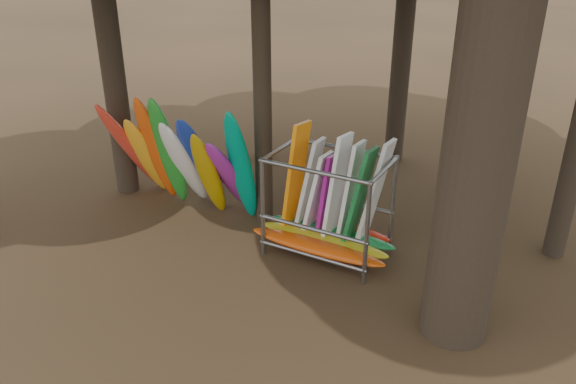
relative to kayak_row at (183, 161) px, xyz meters
The scene contains 3 objects.
ground 3.98m from the kayak_row, 31.53° to the right, with size 120.00×120.00×0.00m, color #47331E.
kayak_row is the anchor object (origin of this frame).
storage_rack 4.12m from the kayak_row, ahead, with size 3.18×1.57×2.88m.
Camera 1 is at (5.45, -8.15, 6.59)m, focal length 35.00 mm.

